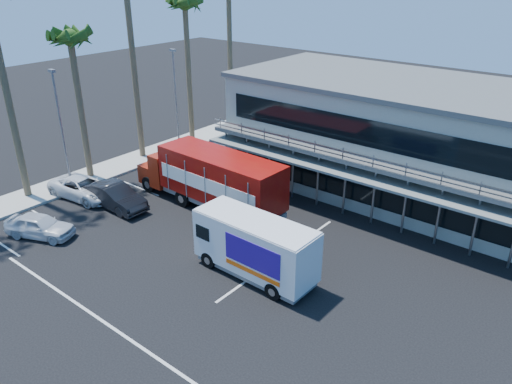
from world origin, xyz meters
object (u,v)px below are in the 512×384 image
Objects in this scene: white_van at (255,247)px; parked_car_b at (116,196)px; red_truck at (212,178)px; parked_car_a at (40,226)px.

parked_car_b is at bearing 179.10° from white_van.
parked_car_b is (-4.75, -3.82, -1.27)m from red_truck.
white_van is at bearing -91.26° from parked_car_b.
parked_car_b is (0.33, 4.92, 0.09)m from parked_car_a.
parked_car_a is (-11.83, -4.58, -0.96)m from white_van.
red_truck reaches higher than white_van.
red_truck is 6.22m from parked_car_b.
parked_car_b reaches higher than parked_car_a.
parked_car_a is at bearing -118.45° from red_truck.
white_van is 12.72m from parked_car_a.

